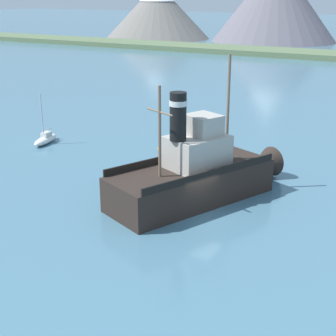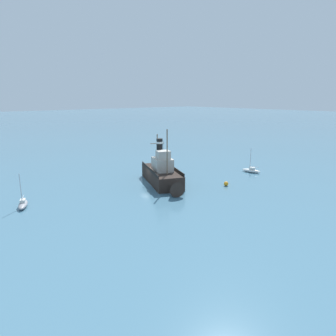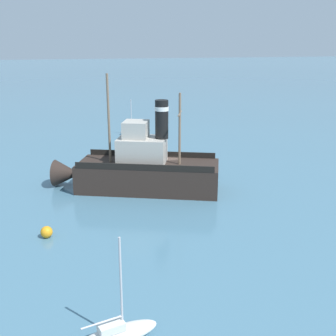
{
  "view_description": "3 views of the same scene",
  "coord_description": "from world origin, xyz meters",
  "px_view_note": "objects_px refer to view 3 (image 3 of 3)",
  "views": [
    {
      "loc": [
        13.35,
        -28.09,
        13.97
      ],
      "look_at": [
        -3.66,
        2.24,
        1.92
      ],
      "focal_mm": 55.0,
      "sensor_mm": 36.0,
      "label": 1
    },
    {
      "loc": [
        30.77,
        41.63,
        15.03
      ],
      "look_at": [
        -0.86,
        4.4,
        3.32
      ],
      "focal_mm": 32.0,
      "sensor_mm": 36.0,
      "label": 2
    },
    {
      "loc": [
        -35.33,
        9.72,
        12.33
      ],
      "look_at": [
        -2.72,
        0.34,
        2.16
      ],
      "focal_mm": 45.0,
      "sensor_mm": 36.0,
      "label": 3
    }
  ],
  "objects_px": {
    "sailboat_white": "(116,335)",
    "mooring_buoy": "(47,232)",
    "old_tugboat": "(141,169)",
    "sailboat_grey": "(134,132)"
  },
  "relations": [
    {
      "from": "old_tugboat",
      "to": "sailboat_grey",
      "type": "xyz_separation_m",
      "value": [
        22.05,
        -3.85,
        -1.4
      ]
    },
    {
      "from": "sailboat_grey",
      "to": "mooring_buoy",
      "type": "bearing_deg",
      "value": 158.1
    },
    {
      "from": "old_tugboat",
      "to": "sailboat_grey",
      "type": "distance_m",
      "value": 22.43
    },
    {
      "from": "sailboat_white",
      "to": "mooring_buoy",
      "type": "height_order",
      "value": "sailboat_white"
    },
    {
      "from": "mooring_buoy",
      "to": "old_tugboat",
      "type": "bearing_deg",
      "value": -46.83
    },
    {
      "from": "old_tugboat",
      "to": "mooring_buoy",
      "type": "height_order",
      "value": "old_tugboat"
    },
    {
      "from": "mooring_buoy",
      "to": "sailboat_grey",
      "type": "bearing_deg",
      "value": -21.9
    },
    {
      "from": "sailboat_white",
      "to": "sailboat_grey",
      "type": "distance_m",
      "value": 41.97
    },
    {
      "from": "sailboat_grey",
      "to": "old_tugboat",
      "type": "bearing_deg",
      "value": 170.11
    },
    {
      "from": "sailboat_grey",
      "to": "mooring_buoy",
      "type": "xyz_separation_m",
      "value": [
        -29.61,
        11.9,
        -0.04
      ]
    }
  ]
}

